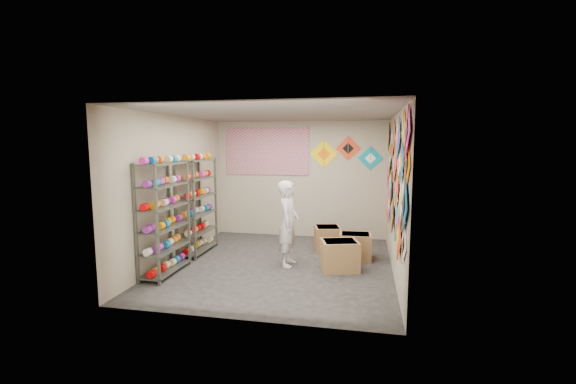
% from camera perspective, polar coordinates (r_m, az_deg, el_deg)
% --- Properties ---
extents(ground, '(4.50, 4.50, 0.00)m').
position_cam_1_polar(ground, '(7.13, -1.29, -10.70)').
color(ground, black).
extents(room_walls, '(4.50, 4.50, 4.50)m').
position_cam_1_polar(room_walls, '(6.81, -1.33, 2.59)').
color(room_walls, tan).
rests_on(room_walls, ground).
extents(shelf_rack_front, '(0.40, 1.10, 1.90)m').
position_cam_1_polar(shelf_rack_front, '(6.75, -17.90, -3.76)').
color(shelf_rack_front, '#4C5147').
rests_on(shelf_rack_front, ground).
extents(shelf_rack_back, '(0.40, 1.10, 1.90)m').
position_cam_1_polar(shelf_rack_back, '(7.89, -13.30, -2.05)').
color(shelf_rack_back, '#4C5147').
rests_on(shelf_rack_back, ground).
extents(string_spools, '(0.12, 2.36, 0.12)m').
position_cam_1_polar(string_spools, '(7.30, -15.45, -2.11)').
color(string_spools, '#EB2BA2').
rests_on(string_spools, ground).
extents(kite_wall_display, '(0.06, 4.30, 2.09)m').
position_cam_1_polar(kite_wall_display, '(6.66, 15.54, 2.35)').
color(kite_wall_display, white).
rests_on(kite_wall_display, room_walls).
extents(back_wall_kites, '(1.65, 0.02, 0.78)m').
position_cam_1_polar(back_wall_kites, '(8.87, 8.40, 5.66)').
color(back_wall_kites, '#FFD000').
rests_on(back_wall_kites, room_walls).
extents(poster, '(2.00, 0.01, 1.10)m').
position_cam_1_polar(poster, '(9.14, -3.16, 6.00)').
color(poster, '#734597').
rests_on(poster, room_walls).
extents(shopkeeper, '(0.57, 0.37, 1.54)m').
position_cam_1_polar(shopkeeper, '(6.91, 0.05, -4.67)').
color(shopkeeper, silver).
rests_on(shopkeeper, ground).
extents(carton_a, '(0.74, 0.67, 0.52)m').
position_cam_1_polar(carton_a, '(6.83, 7.64, -9.29)').
color(carton_a, olive).
rests_on(carton_a, ground).
extents(carton_b, '(0.62, 0.51, 0.49)m').
position_cam_1_polar(carton_b, '(7.51, 9.92, -7.92)').
color(carton_b, olive).
rests_on(carton_b, ground).
extents(carton_c, '(0.62, 0.66, 0.49)m').
position_cam_1_polar(carton_c, '(8.06, 5.86, -6.81)').
color(carton_c, olive).
rests_on(carton_c, ground).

